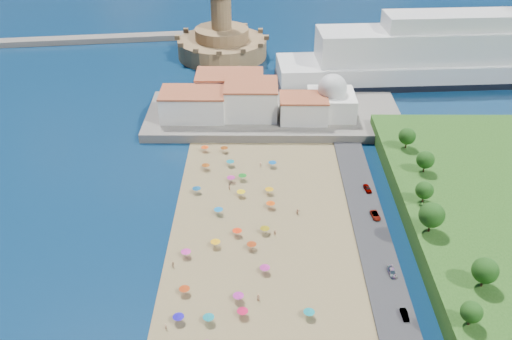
{
  "coord_description": "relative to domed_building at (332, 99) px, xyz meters",
  "views": [
    {
      "loc": [
        4.84,
        -110.97,
        90.71
      ],
      "look_at": [
        4.0,
        25.0,
        8.0
      ],
      "focal_mm": 40.0,
      "sensor_mm": 36.0,
      "label": 1
    }
  ],
  "objects": [
    {
      "name": "fortress",
      "position": [
        -42.0,
        67.0,
        -2.29
      ],
      "size": [
        40.0,
        40.0,
        32.4
      ],
      "color": "#96754B",
      "rests_on": "ground"
    },
    {
      "name": "cruise_ship",
      "position": [
        60.23,
        39.94,
        1.15
      ],
      "size": [
        157.71,
        34.44,
        34.2
      ],
      "color": "black",
      "rests_on": "ground"
    },
    {
      "name": "ground",
      "position": [
        -30.0,
        -71.0,
        -8.97
      ],
      "size": [
        700.0,
        700.0,
        0.0
      ],
      "primitive_type": "plane",
      "color": "#071938",
      "rests_on": "ground"
    },
    {
      "name": "hillside_trees",
      "position": [
        18.58,
        -78.18,
        1.17
      ],
      "size": [
        12.33,
        103.26,
        7.99
      ],
      "color": "#382314",
      "rests_on": "hillside"
    },
    {
      "name": "breakwater",
      "position": [
        -140.0,
        82.0,
        -7.67
      ],
      "size": [
        199.03,
        34.77,
        2.6
      ],
      "primitive_type": "cube",
      "rotation": [
        0.0,
        0.0,
        0.14
      ],
      "color": "#59544C",
      "rests_on": "ground"
    },
    {
      "name": "waterfront_buildings",
      "position": [
        -33.05,
        2.64,
        -1.1
      ],
      "size": [
        57.0,
        29.0,
        11.0
      ],
      "color": "silver",
      "rests_on": "terrace"
    },
    {
      "name": "terrace",
      "position": [
        -20.0,
        2.0,
        -7.47
      ],
      "size": [
        90.0,
        36.0,
        3.0
      ],
      "primitive_type": "cube",
      "color": "#59544C",
      "rests_on": "ground"
    },
    {
      "name": "beach_parasols",
      "position": [
        -32.12,
        -80.44,
        -6.83
      ],
      "size": [
        31.31,
        114.53,
        2.2
      ],
      "color": "gray",
      "rests_on": "beach"
    },
    {
      "name": "domed_building",
      "position": [
        0.0,
        0.0,
        0.0
      ],
      "size": [
        16.0,
        16.0,
        15.0
      ],
      "color": "silver",
      "rests_on": "terrace"
    },
    {
      "name": "parked_cars",
      "position": [
        6.0,
        -65.91,
        -7.65
      ],
      "size": [
        2.57,
        53.03,
        1.37
      ],
      "color": "gray",
      "rests_on": "promenade"
    },
    {
      "name": "jetty",
      "position": [
        -42.0,
        37.0,
        -7.77
      ],
      "size": [
        18.0,
        70.0,
        2.4
      ],
      "primitive_type": "cube",
      "color": "#59544C",
      "rests_on": "ground"
    },
    {
      "name": "beachgoers",
      "position": [
        -30.87,
        -80.68,
        -7.86
      ],
      "size": [
        34.2,
        94.77,
        1.87
      ],
      "color": "tan",
      "rests_on": "beach"
    }
  ]
}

